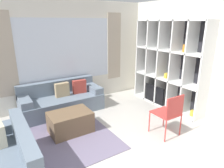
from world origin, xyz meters
name	(u,v)px	position (x,y,z in m)	size (l,w,h in m)	color
wall_back	(67,54)	(0.00, 3.27, 1.36)	(5.84, 0.11, 2.70)	silver
wall_right	(178,55)	(2.36, 1.62, 1.35)	(0.07, 4.44, 2.70)	silver
area_rug	(55,138)	(-0.91, 1.69, 0.01)	(2.08, 2.12, 0.01)	slate
shelving_unit	(169,66)	(2.14, 1.70, 1.08)	(0.43, 2.10, 2.21)	#232328
couch_main	(62,101)	(-0.37, 2.82, 0.28)	(1.95, 0.82, 0.74)	slate
couch_side	(6,162)	(-1.80, 1.03, 0.28)	(0.82, 1.59, 0.74)	slate
ottoman	(70,122)	(-0.56, 1.76, 0.22)	(0.82, 0.58, 0.43)	brown
folding_chair	(169,112)	(1.00, 0.60, 0.52)	(0.44, 0.46, 0.86)	#CC3D38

